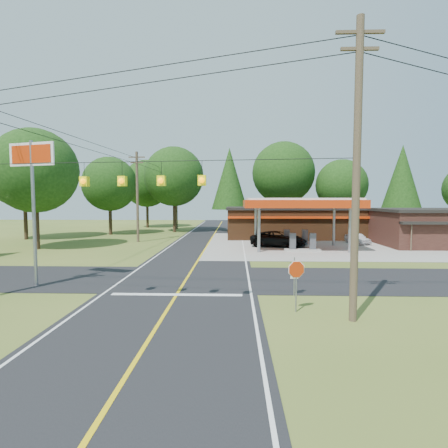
{
  "coord_description": "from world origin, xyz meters",
  "views": [
    {
      "loc": [
        2.92,
        -20.5,
        4.72
      ],
      "look_at": [
        2.0,
        7.0,
        2.8
      ],
      "focal_mm": 28.0,
      "sensor_mm": 36.0,
      "label": 1
    }
  ],
  "objects_px": {
    "gas_canopy": "(299,204)",
    "suv_car": "(278,239)",
    "octagonal_stop_sign": "(296,274)",
    "big_stop_sign": "(32,176)",
    "sedan_car": "(357,238)"
  },
  "relations": [
    {
      "from": "gas_canopy",
      "to": "suv_car",
      "type": "relative_size",
      "value": 1.9
    },
    {
      "from": "octagonal_stop_sign",
      "to": "big_stop_sign",
      "type": "bearing_deg",
      "value": 163.44
    },
    {
      "from": "gas_canopy",
      "to": "big_stop_sign",
      "type": "xyz_separation_m",
      "value": [
        -17.0,
        -15.01,
        1.7
      ]
    },
    {
      "from": "gas_canopy",
      "to": "sedan_car",
      "type": "height_order",
      "value": "gas_canopy"
    },
    {
      "from": "sedan_car",
      "to": "octagonal_stop_sign",
      "type": "distance_m",
      "value": 25.35
    },
    {
      "from": "big_stop_sign",
      "to": "octagonal_stop_sign",
      "type": "height_order",
      "value": "big_stop_sign"
    },
    {
      "from": "suv_car",
      "to": "gas_canopy",
      "type": "bearing_deg",
      "value": -117.53
    },
    {
      "from": "suv_car",
      "to": "big_stop_sign",
      "type": "relative_size",
      "value": 0.71
    },
    {
      "from": "sedan_car",
      "to": "big_stop_sign",
      "type": "xyz_separation_m",
      "value": [
        -23.96,
        -19.05,
        5.37
      ]
    },
    {
      "from": "big_stop_sign",
      "to": "sedan_car",
      "type": "bearing_deg",
      "value": 38.49
    },
    {
      "from": "gas_canopy",
      "to": "suv_car",
      "type": "height_order",
      "value": "gas_canopy"
    },
    {
      "from": "suv_car",
      "to": "big_stop_sign",
      "type": "height_order",
      "value": "big_stop_sign"
    },
    {
      "from": "suv_car",
      "to": "big_stop_sign",
      "type": "xyz_separation_m",
      "value": [
        -15.21,
        -16.51,
        5.19
      ]
    },
    {
      "from": "sedan_car",
      "to": "octagonal_stop_sign",
      "type": "xyz_separation_m",
      "value": [
        -10.49,
        -23.05,
        1.04
      ]
    },
    {
      "from": "sedan_car",
      "to": "gas_canopy",
      "type": "bearing_deg",
      "value": -163.48
    }
  ]
}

